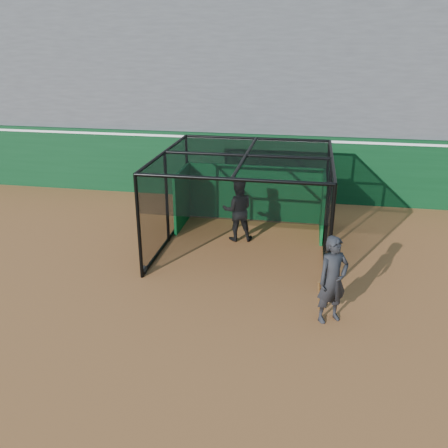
# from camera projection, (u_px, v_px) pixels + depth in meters

# --- Properties ---
(ground) EXTENTS (120.00, 120.00, 0.00)m
(ground) POSITION_uv_depth(u_px,v_px,m) (178.00, 310.00, 10.92)
(ground) COLOR brown
(ground) RESTS_ON ground
(outfield_wall) EXTENTS (50.00, 0.50, 2.50)m
(outfield_wall) POSITION_uv_depth(u_px,v_px,m) (236.00, 164.00, 18.22)
(outfield_wall) COLOR #093216
(outfield_wall) RESTS_ON ground
(grandstand) EXTENTS (50.00, 7.85, 8.95)m
(grandstand) POSITION_uv_depth(u_px,v_px,m) (250.00, 71.00, 20.50)
(grandstand) COLOR #4C4C4F
(grandstand) RESTS_ON ground
(batting_cage) EXTENTS (4.81, 4.94, 2.78)m
(batting_cage) POSITION_uv_depth(u_px,v_px,m) (245.00, 202.00, 13.74)
(batting_cage) COLOR black
(batting_cage) RESTS_ON ground
(batter) EXTENTS (1.06, 0.90, 1.92)m
(batter) POSITION_uv_depth(u_px,v_px,m) (238.00, 210.00, 14.38)
(batter) COLOR black
(batter) RESTS_ON ground
(on_deck_player) EXTENTS (0.87, 0.79, 1.99)m
(on_deck_player) POSITION_uv_depth(u_px,v_px,m) (333.00, 280.00, 10.17)
(on_deck_player) COLOR black
(on_deck_player) RESTS_ON ground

